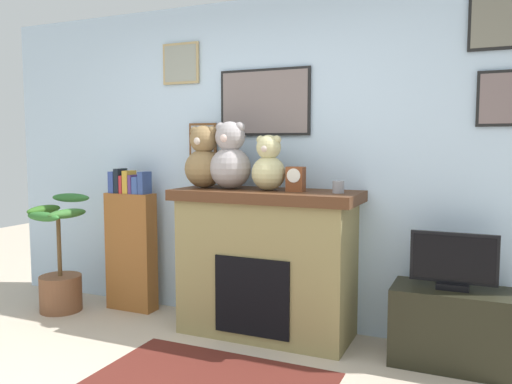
{
  "coord_description": "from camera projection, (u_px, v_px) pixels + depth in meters",
  "views": [
    {
      "loc": [
        1.63,
        -1.88,
        1.46
      ],
      "look_at": [
        0.05,
        1.67,
        1.09
      ],
      "focal_mm": 36.16,
      "sensor_mm": 36.0,
      "label": 1
    }
  ],
  "objects": [
    {
      "name": "teddy_bear_brown",
      "position": [
        204.0,
        160.0,
        4.03
      ],
      "size": [
        0.3,
        0.3,
        0.49
      ],
      "color": "olive",
      "rests_on": "fireplace"
    },
    {
      "name": "mantel_clock",
      "position": [
        296.0,
        179.0,
        3.74
      ],
      "size": [
        0.13,
        0.09,
        0.18
      ],
      "color": "brown",
      "rests_on": "fireplace"
    },
    {
      "name": "back_wall",
      "position": [
        267.0,
        162.0,
        4.2
      ],
      "size": [
        5.2,
        0.15,
        2.6
      ],
      "color": "silver",
      "rests_on": "ground_plane"
    },
    {
      "name": "teddy_bear_grey",
      "position": [
        230.0,
        159.0,
        3.94
      ],
      "size": [
        0.32,
        0.32,
        0.52
      ],
      "color": "#9B9394",
      "rests_on": "fireplace"
    },
    {
      "name": "candle_jar",
      "position": [
        338.0,
        187.0,
        3.61
      ],
      "size": [
        0.08,
        0.08,
        0.09
      ],
      "primitive_type": "cylinder",
      "color": "gray",
      "rests_on": "fireplace"
    },
    {
      "name": "tv_stand",
      "position": [
        451.0,
        327.0,
        3.38
      ],
      "size": [
        0.76,
        0.4,
        0.51
      ],
      "primitive_type": "cube",
      "color": "black",
      "rests_on": "ground_plane"
    },
    {
      "name": "television",
      "position": [
        453.0,
        262.0,
        3.33
      ],
      "size": [
        0.54,
        0.14,
        0.37
      ],
      "color": "black",
      "rests_on": "tv_stand"
    },
    {
      "name": "fireplace",
      "position": [
        266.0,
        262.0,
        3.91
      ],
      "size": [
        1.4,
        0.6,
        1.11
      ],
      "color": "olive",
      "rests_on": "ground_plane"
    },
    {
      "name": "potted_plant",
      "position": [
        60.0,
        274.0,
        4.48
      ],
      "size": [
        0.46,
        0.51,
        1.01
      ],
      "color": "brown",
      "rests_on": "ground_plane"
    },
    {
      "name": "bookshelf",
      "position": [
        131.0,
        245.0,
        4.5
      ],
      "size": [
        0.44,
        0.16,
        1.24
      ],
      "color": "brown",
      "rests_on": "ground_plane"
    },
    {
      "name": "teddy_bear_tan",
      "position": [
        269.0,
        165.0,
        3.81
      ],
      "size": [
        0.26,
        0.26,
        0.41
      ],
      "color": "#C7BE86",
      "rests_on": "fireplace"
    }
  ]
}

